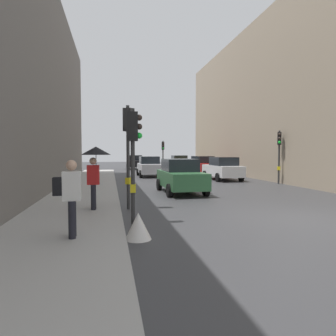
{
  "coord_description": "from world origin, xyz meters",
  "views": [
    {
      "loc": [
        -5.84,
        -8.34,
        2.09
      ],
      "look_at": [
        -2.11,
        10.77,
        1.08
      ],
      "focal_mm": 31.69,
      "sensor_mm": 36.0,
      "label": 1
    }
  ],
  "objects_px": {
    "car_red_sedan": "(202,165)",
    "pedestrian_with_black_backpack": "(70,194)",
    "warning_sign_triangle": "(138,226)",
    "car_yellow_taxi": "(179,163)",
    "traffic_light_near_left": "(134,145)",
    "traffic_light_near_right": "(129,138)",
    "car_silver_hatchback": "(149,166)",
    "traffic_light_far_median": "(163,151)",
    "traffic_light_mid_street": "(279,147)",
    "car_white_compact": "(223,169)",
    "car_green_estate": "(181,176)",
    "car_dark_suv": "(135,162)",
    "pedestrian_with_umbrella": "(95,160)"
  },
  "relations": [
    {
      "from": "traffic_light_near_right",
      "to": "warning_sign_triangle",
      "type": "height_order",
      "value": "traffic_light_near_right"
    },
    {
      "from": "warning_sign_triangle",
      "to": "car_yellow_taxi",
      "type": "bearing_deg",
      "value": 74.95
    },
    {
      "from": "car_green_estate",
      "to": "traffic_light_near_right",
      "type": "bearing_deg",
      "value": -126.38
    },
    {
      "from": "car_red_sedan",
      "to": "pedestrian_with_umbrella",
      "type": "distance_m",
      "value": 19.32
    },
    {
      "from": "car_red_sedan",
      "to": "traffic_light_far_median",
      "type": "bearing_deg",
      "value": 132.25
    },
    {
      "from": "traffic_light_near_left",
      "to": "car_yellow_taxi",
      "type": "bearing_deg",
      "value": 74.13
    },
    {
      "from": "traffic_light_near_left",
      "to": "car_silver_hatchback",
      "type": "height_order",
      "value": "traffic_light_near_left"
    },
    {
      "from": "car_green_estate",
      "to": "car_white_compact",
      "type": "xyz_separation_m",
      "value": [
        4.82,
        6.39,
        0.0
      ]
    },
    {
      "from": "car_white_compact",
      "to": "pedestrian_with_black_backpack",
      "type": "relative_size",
      "value": 2.4
    },
    {
      "from": "pedestrian_with_umbrella",
      "to": "car_yellow_taxi",
      "type": "bearing_deg",
      "value": 70.64
    },
    {
      "from": "traffic_light_near_left",
      "to": "car_red_sedan",
      "type": "distance_m",
      "value": 20.35
    },
    {
      "from": "traffic_light_near_right",
      "to": "car_green_estate",
      "type": "relative_size",
      "value": 0.9
    },
    {
      "from": "traffic_light_near_right",
      "to": "traffic_light_mid_street",
      "type": "relative_size",
      "value": 1.07
    },
    {
      "from": "traffic_light_mid_street",
      "to": "traffic_light_far_median",
      "type": "bearing_deg",
      "value": 113.34
    },
    {
      "from": "car_dark_suv",
      "to": "warning_sign_triangle",
      "type": "height_order",
      "value": "car_dark_suv"
    },
    {
      "from": "car_dark_suv",
      "to": "pedestrian_with_black_backpack",
      "type": "bearing_deg",
      "value": -97.35
    },
    {
      "from": "traffic_light_mid_street",
      "to": "car_silver_hatchback",
      "type": "bearing_deg",
      "value": 134.19
    },
    {
      "from": "car_dark_suv",
      "to": "pedestrian_with_black_backpack",
      "type": "xyz_separation_m",
      "value": [
        -4.01,
        -31.11,
        0.29
      ]
    },
    {
      "from": "traffic_light_near_left",
      "to": "car_yellow_taxi",
      "type": "distance_m",
      "value": 27.38
    },
    {
      "from": "traffic_light_far_median",
      "to": "warning_sign_triangle",
      "type": "relative_size",
      "value": 5.13
    },
    {
      "from": "car_white_compact",
      "to": "car_red_sedan",
      "type": "distance_m",
      "value": 5.98
    },
    {
      "from": "car_white_compact",
      "to": "warning_sign_triangle",
      "type": "bearing_deg",
      "value": -118.52
    },
    {
      "from": "traffic_light_mid_street",
      "to": "car_red_sedan",
      "type": "xyz_separation_m",
      "value": [
        -2.38,
        9.39,
        -1.58
      ]
    },
    {
      "from": "traffic_light_near_right",
      "to": "car_green_estate",
      "type": "height_order",
      "value": "traffic_light_near_right"
    },
    {
      "from": "car_silver_hatchback",
      "to": "car_white_compact",
      "type": "bearing_deg",
      "value": -41.56
    },
    {
      "from": "car_white_compact",
      "to": "pedestrian_with_black_backpack",
      "type": "bearing_deg",
      "value": -122.92
    },
    {
      "from": "car_green_estate",
      "to": "car_red_sedan",
      "type": "distance_m",
      "value": 13.36
    },
    {
      "from": "car_yellow_taxi",
      "to": "car_green_estate",
      "type": "distance_m",
      "value": 20.51
    },
    {
      "from": "traffic_light_near_left",
      "to": "warning_sign_triangle",
      "type": "xyz_separation_m",
      "value": [
        -0.02,
        -1.59,
        -2.0
      ]
    },
    {
      "from": "traffic_light_near_right",
      "to": "car_silver_hatchback",
      "type": "distance_m",
      "value": 15.17
    },
    {
      "from": "car_white_compact",
      "to": "traffic_light_near_left",
      "type": "bearing_deg",
      "value": -121.37
    },
    {
      "from": "car_red_sedan",
      "to": "pedestrian_with_black_backpack",
      "type": "bearing_deg",
      "value": -115.13
    },
    {
      "from": "traffic_light_far_median",
      "to": "pedestrian_with_black_backpack",
      "type": "height_order",
      "value": "traffic_light_far_median"
    },
    {
      "from": "warning_sign_triangle",
      "to": "pedestrian_with_black_backpack",
      "type": "bearing_deg",
      "value": -176.1
    },
    {
      "from": "pedestrian_with_black_backpack",
      "to": "pedestrian_with_umbrella",
      "type": "bearing_deg",
      "value": 83.23
    },
    {
      "from": "car_red_sedan",
      "to": "warning_sign_triangle",
      "type": "distance_m",
      "value": 21.78
    },
    {
      "from": "car_dark_suv",
      "to": "car_silver_hatchback",
      "type": "distance_m",
      "value": 12.26
    },
    {
      "from": "car_yellow_taxi",
      "to": "car_green_estate",
      "type": "xyz_separation_m",
      "value": [
        -4.56,
        -20.0,
        0.0
      ]
    },
    {
      "from": "traffic_light_mid_street",
      "to": "pedestrian_with_umbrella",
      "type": "bearing_deg",
      "value": -146.62
    },
    {
      "from": "traffic_light_far_median",
      "to": "warning_sign_triangle",
      "type": "bearing_deg",
      "value": -101.47
    },
    {
      "from": "car_silver_hatchback",
      "to": "pedestrian_with_black_backpack",
      "type": "bearing_deg",
      "value": -102.76
    },
    {
      "from": "traffic_light_far_median",
      "to": "pedestrian_with_black_backpack",
      "type": "distance_m",
      "value": 24.72
    },
    {
      "from": "traffic_light_near_right",
      "to": "car_yellow_taxi",
      "type": "relative_size",
      "value": 0.9
    },
    {
      "from": "car_red_sedan",
      "to": "traffic_light_mid_street",
      "type": "bearing_deg",
      "value": -75.76
    },
    {
      "from": "traffic_light_far_median",
      "to": "car_silver_hatchback",
      "type": "distance_m",
      "value": 5.61
    },
    {
      "from": "traffic_light_near_left",
      "to": "traffic_light_near_right",
      "type": "height_order",
      "value": "traffic_light_near_right"
    },
    {
      "from": "car_yellow_taxi",
      "to": "car_silver_hatchback",
      "type": "bearing_deg",
      "value": -117.62
    },
    {
      "from": "car_green_estate",
      "to": "car_dark_suv",
      "type": "distance_m",
      "value": 23.13
    },
    {
      "from": "traffic_light_near_right",
      "to": "car_yellow_taxi",
      "type": "bearing_deg",
      "value": 72.66
    },
    {
      "from": "car_white_compact",
      "to": "car_red_sedan",
      "type": "xyz_separation_m",
      "value": [
        0.24,
        5.98,
        0.0
      ]
    }
  ]
}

